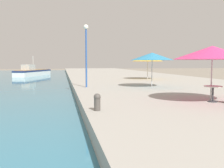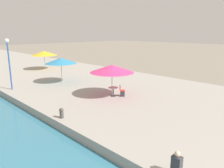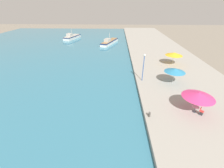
# 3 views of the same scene
# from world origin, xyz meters

# --- Properties ---
(quay_promenade) EXTENTS (16.00, 90.00, 0.56)m
(quay_promenade) POSITION_xyz_m (8.00, 37.00, 0.28)
(quay_promenade) COLOR #A39E93
(quay_promenade) RESTS_ON ground_plane
(fishing_boat_near) EXTENTS (5.58, 10.60, 3.52)m
(fishing_boat_near) POSITION_xyz_m (-5.93, 48.25, 0.74)
(fishing_boat_near) COLOR white
(fishing_boat_near) RESTS_ON water_basin
(cafe_umbrella_pink) EXTENTS (3.55, 3.55, 2.58)m
(cafe_umbrella_pink) POSITION_xyz_m (6.00, 12.65, 2.83)
(cafe_umbrella_pink) COLOR #B7B7B7
(cafe_umbrella_pink) RESTS_ON quay_promenade
(cafe_umbrella_white) EXTENTS (3.17, 3.17, 2.55)m
(cafe_umbrella_white) POSITION_xyz_m (5.71, 19.75, 2.83)
(cafe_umbrella_white) COLOR #B7B7B7
(cafe_umbrella_white) RESTS_ON quay_promenade
(cafe_umbrella_striped) EXTENTS (3.43, 3.43, 2.56)m
(cafe_umbrella_striped) POSITION_xyz_m (8.38, 28.35, 2.82)
(cafe_umbrella_striped) COLOR #B7B7B7
(cafe_umbrella_striped) RESTS_ON quay_promenade
(cafe_table) EXTENTS (0.80, 0.80, 0.74)m
(cafe_table) POSITION_xyz_m (6.00, 12.50, 1.09)
(cafe_table) COLOR #333338
(cafe_table) RESTS_ON quay_promenade
(mooring_bollard) EXTENTS (0.26, 0.26, 0.65)m
(mooring_bollard) POSITION_xyz_m (0.47, 11.43, 0.91)
(mooring_bollard) COLOR #4C4742
(mooring_bollard) RESTS_ON quay_promenade
(lamppost) EXTENTS (0.36, 0.36, 4.56)m
(lamppost) POSITION_xyz_m (0.93, 20.53, 3.65)
(lamppost) COLOR #28519E
(lamppost) RESTS_ON quay_promenade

